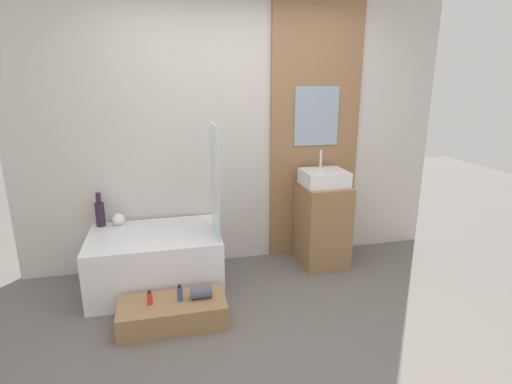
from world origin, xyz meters
The scene contains 13 objects.
ground_plane centered at (0.00, 0.00, 0.00)m, with size 12.00×12.00×0.00m, color #605B56.
wall_tiled_back centered at (0.00, 1.58, 1.30)m, with size 4.20×0.06×2.60m, color beige.
wall_wood_accent centered at (0.79, 1.53, 1.31)m, with size 0.93×0.04×2.60m.
bathtub centered at (-0.85, 1.13, 0.26)m, with size 1.13×0.79×0.51m.
glass_shower_screen centered at (-0.32, 1.00, 0.99)m, with size 0.01×0.48×0.96m, color silver.
wooden_step_bench centered at (-0.73, 0.51, 0.09)m, with size 0.81×0.39×0.19m, color #997047.
vanity_cabinet centered at (0.79, 1.25, 0.41)m, with size 0.44×0.52×0.82m, color #8E6642.
sink centered at (0.79, 1.25, 0.90)m, with size 0.42×0.37×0.33m.
vase_tall_dark centered at (-1.32, 1.44, 0.64)m, with size 0.08×0.08×0.32m.
vase_round_light centered at (-1.17, 1.42, 0.57)m, with size 0.11×0.11×0.11m, color white.
bottle_soap_primary centered at (-0.89, 0.51, 0.24)m, with size 0.04×0.04×0.11m.
bottle_soap_secondary centered at (-0.67, 0.51, 0.25)m, with size 0.04×0.04×0.13m.
towel_roll centered at (-0.51, 0.51, 0.23)m, with size 0.09×0.09×0.16m, color #4C5666.
Camera 1 is at (-0.74, -2.26, 1.82)m, focal length 28.00 mm.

